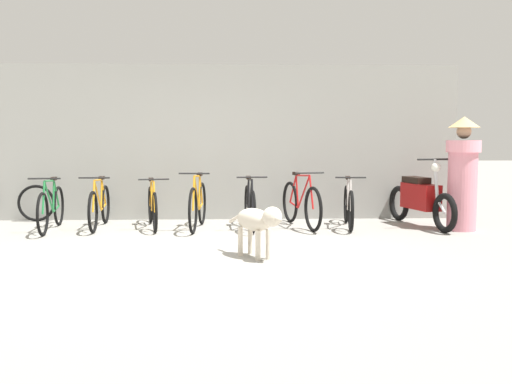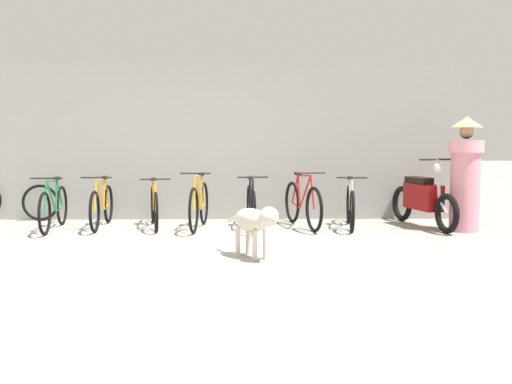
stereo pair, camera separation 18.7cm
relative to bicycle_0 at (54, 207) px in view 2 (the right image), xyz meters
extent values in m
plane|color=gray|center=(2.26, -1.90, -0.34)|extent=(60.00, 60.00, 0.00)
cube|color=gray|center=(2.26, 1.26, 0.98)|extent=(8.77, 0.20, 2.65)
torus|color=black|center=(0.04, -0.53, -0.03)|extent=(0.09, 0.64, 0.63)
torus|color=black|center=(-0.04, 0.53, -0.03)|extent=(0.09, 0.64, 0.63)
cylinder|color=#1E7238|center=(0.01, -0.12, 0.18)|extent=(0.06, 0.53, 0.53)
cylinder|color=#1E7238|center=(-0.01, 0.18, 0.16)|extent=(0.04, 0.14, 0.48)
cylinder|color=#1E7238|center=(0.00, -0.07, 0.42)|extent=(0.07, 0.61, 0.06)
cylinder|color=#1E7238|center=(-0.02, 0.33, -0.05)|extent=(0.06, 0.40, 0.08)
cylinder|color=#1E7238|center=(-0.03, 0.38, 0.19)|extent=(0.05, 0.32, 0.44)
cylinder|color=#1E7238|center=(0.03, -0.45, 0.20)|extent=(0.04, 0.19, 0.47)
cube|color=black|center=(-0.02, 0.24, 0.43)|extent=(0.08, 0.18, 0.05)
cylinder|color=black|center=(0.03, -0.38, 0.47)|extent=(0.46, 0.06, 0.02)
torus|color=black|center=(0.70, -0.30, -0.03)|extent=(0.07, 0.63, 0.63)
torus|color=black|center=(0.66, 0.76, -0.03)|extent=(0.07, 0.63, 0.63)
cylinder|color=orange|center=(0.68, 0.11, 0.18)|extent=(0.05, 0.52, 0.52)
cylinder|color=orange|center=(0.67, 0.41, 0.16)|extent=(0.03, 0.13, 0.48)
cylinder|color=orange|center=(0.68, 0.16, 0.41)|extent=(0.05, 0.61, 0.06)
cylinder|color=orange|center=(0.67, 0.56, -0.05)|extent=(0.04, 0.40, 0.08)
cylinder|color=orange|center=(0.66, 0.61, 0.18)|extent=(0.04, 0.32, 0.44)
cylinder|color=orange|center=(0.69, -0.22, 0.20)|extent=(0.03, 0.19, 0.47)
cube|color=black|center=(0.67, 0.47, 0.43)|extent=(0.08, 0.18, 0.05)
cylinder|color=black|center=(0.69, -0.14, 0.47)|extent=(0.46, 0.04, 0.02)
torus|color=black|center=(1.60, -0.27, -0.04)|extent=(0.16, 0.60, 0.61)
torus|color=black|center=(1.40, 0.73, -0.04)|extent=(0.16, 0.60, 0.61)
cylinder|color=orange|center=(1.52, 0.12, 0.16)|extent=(0.13, 0.50, 0.51)
cylinder|color=orange|center=(1.46, 0.41, 0.14)|extent=(0.05, 0.13, 0.46)
cylinder|color=orange|center=(1.51, 0.17, 0.39)|extent=(0.15, 0.59, 0.06)
cylinder|color=orange|center=(1.44, 0.54, -0.06)|extent=(0.10, 0.39, 0.07)
cylinder|color=orange|center=(1.43, 0.59, 0.17)|extent=(0.09, 0.30, 0.43)
cylinder|color=orange|center=(1.59, -0.20, 0.18)|extent=(0.06, 0.18, 0.45)
cube|color=black|center=(1.45, 0.46, 0.40)|extent=(0.10, 0.19, 0.05)
cylinder|color=black|center=(1.57, -0.12, 0.44)|extent=(0.46, 0.11, 0.02)
torus|color=black|center=(2.17, -0.41, 0.00)|extent=(0.10, 0.69, 0.69)
torus|color=black|center=(2.26, 0.55, 0.00)|extent=(0.10, 0.69, 0.69)
cylinder|color=orange|center=(2.21, -0.04, 0.22)|extent=(0.07, 0.48, 0.57)
cylinder|color=orange|center=(2.23, 0.24, 0.20)|extent=(0.04, 0.13, 0.52)
cylinder|color=orange|center=(2.21, 0.01, 0.48)|extent=(0.08, 0.56, 0.06)
cylinder|color=orange|center=(2.25, 0.37, -0.03)|extent=(0.06, 0.37, 0.08)
cylinder|color=orange|center=(2.25, 0.42, 0.23)|extent=(0.05, 0.29, 0.48)
cylinder|color=orange|center=(2.18, -0.34, 0.25)|extent=(0.04, 0.17, 0.51)
cube|color=black|center=(2.24, 0.29, 0.49)|extent=(0.09, 0.19, 0.05)
cylinder|color=black|center=(2.19, -0.27, 0.54)|extent=(0.46, 0.07, 0.02)
torus|color=black|center=(3.05, -0.40, -0.02)|extent=(0.08, 0.64, 0.64)
torus|color=black|center=(2.99, 0.57, -0.02)|extent=(0.08, 0.64, 0.64)
cylinder|color=black|center=(3.03, -0.02, 0.18)|extent=(0.06, 0.49, 0.53)
cylinder|color=black|center=(3.01, 0.26, 0.17)|extent=(0.04, 0.13, 0.48)
cylinder|color=black|center=(3.03, 0.02, 0.42)|extent=(0.06, 0.56, 0.06)
cylinder|color=black|center=(3.00, 0.39, -0.05)|extent=(0.05, 0.37, 0.08)
cylinder|color=black|center=(3.00, 0.44, 0.19)|extent=(0.05, 0.29, 0.45)
cylinder|color=black|center=(3.05, -0.33, 0.21)|extent=(0.04, 0.17, 0.47)
cube|color=black|center=(3.01, 0.30, 0.44)|extent=(0.08, 0.18, 0.05)
cylinder|color=black|center=(3.04, -0.26, 0.48)|extent=(0.46, 0.05, 0.02)
torus|color=black|center=(3.96, -0.29, 0.00)|extent=(0.21, 0.68, 0.68)
torus|color=black|center=(3.71, 0.74, 0.00)|extent=(0.21, 0.68, 0.68)
cylinder|color=red|center=(3.86, 0.11, 0.22)|extent=(0.15, 0.52, 0.57)
cylinder|color=red|center=(3.79, 0.41, 0.20)|extent=(0.06, 0.14, 0.52)
cylinder|color=red|center=(3.85, 0.16, 0.48)|extent=(0.17, 0.60, 0.06)
cylinder|color=red|center=(3.76, 0.55, -0.03)|extent=(0.12, 0.40, 0.08)
cylinder|color=red|center=(3.75, 0.60, 0.23)|extent=(0.10, 0.31, 0.48)
cylinder|color=red|center=(3.94, -0.21, 0.25)|extent=(0.07, 0.19, 0.50)
cube|color=black|center=(3.78, 0.46, 0.49)|extent=(0.11, 0.19, 0.05)
cylinder|color=black|center=(3.92, -0.14, 0.53)|extent=(0.45, 0.13, 0.02)
torus|color=black|center=(4.52, -0.33, -0.03)|extent=(0.13, 0.63, 0.63)
torus|color=black|center=(4.64, 0.67, -0.03)|extent=(0.13, 0.63, 0.63)
cylinder|color=beige|center=(4.57, 0.06, 0.17)|extent=(0.09, 0.50, 0.52)
cylinder|color=beige|center=(4.60, 0.34, 0.16)|extent=(0.04, 0.13, 0.48)
cylinder|color=beige|center=(4.58, 0.11, 0.41)|extent=(0.10, 0.58, 0.06)
cylinder|color=beige|center=(4.62, 0.48, -0.05)|extent=(0.07, 0.38, 0.07)
cylinder|color=beige|center=(4.63, 0.53, 0.18)|extent=(0.06, 0.30, 0.44)
cylinder|color=beige|center=(4.53, -0.25, 0.20)|extent=(0.05, 0.18, 0.46)
cube|color=black|center=(4.61, 0.39, 0.42)|extent=(0.09, 0.19, 0.05)
cylinder|color=black|center=(4.54, -0.18, 0.46)|extent=(0.46, 0.08, 0.02)
torus|color=black|center=(5.90, -0.46, -0.05)|extent=(0.22, 0.60, 0.60)
torus|color=black|center=(5.59, 0.89, -0.05)|extent=(0.22, 0.60, 0.60)
cube|color=maroon|center=(5.74, 0.22, 0.14)|extent=(0.45, 0.85, 0.40)
cube|color=black|center=(5.71, 0.36, 0.39)|extent=(0.35, 0.56, 0.10)
cylinder|color=silver|center=(5.84, -0.21, 0.44)|extent=(0.08, 0.16, 0.61)
cylinder|color=silver|center=(5.87, -0.36, 0.04)|extent=(0.09, 0.24, 0.21)
cylinder|color=black|center=(5.83, -0.16, 0.74)|extent=(0.57, 0.16, 0.03)
sphere|color=silver|center=(5.84, -0.19, 0.62)|extent=(0.17, 0.17, 0.14)
ellipsoid|color=beige|center=(3.01, -2.19, 0.10)|extent=(0.54, 0.64, 0.27)
cylinder|color=beige|center=(3.17, -2.30, -0.17)|extent=(0.08, 0.08, 0.35)
cylinder|color=beige|center=(3.04, -2.38, -0.17)|extent=(0.08, 0.08, 0.35)
cylinder|color=beige|center=(2.97, -1.99, -0.17)|extent=(0.08, 0.08, 0.35)
cylinder|color=beige|center=(2.84, -2.07, -0.17)|extent=(0.08, 0.08, 0.35)
sphere|color=beige|center=(3.20, -2.48, 0.18)|extent=(0.31, 0.31, 0.23)
ellipsoid|color=beige|center=(3.25, -2.56, 0.16)|extent=(0.14, 0.15, 0.09)
cylinder|color=beige|center=(2.79, -1.85, 0.08)|extent=(0.17, 0.24, 0.14)
cylinder|color=pink|center=(6.24, -0.22, 0.34)|extent=(0.61, 0.61, 1.37)
cylinder|color=#FFA0B2|center=(6.24, -0.22, 0.94)|extent=(0.72, 0.72, 0.18)
sphere|color=tan|center=(6.24, -0.22, 1.16)|extent=(0.31, 0.31, 0.22)
cone|color=tan|center=(6.24, -0.22, 1.30)|extent=(0.67, 0.67, 0.17)
torus|color=black|center=(-0.55, 1.01, -0.03)|extent=(0.62, 0.08, 0.62)
camera|label=1|loc=(2.75, -9.13, 1.05)|focal=42.00mm
camera|label=2|loc=(2.94, -9.14, 1.05)|focal=42.00mm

